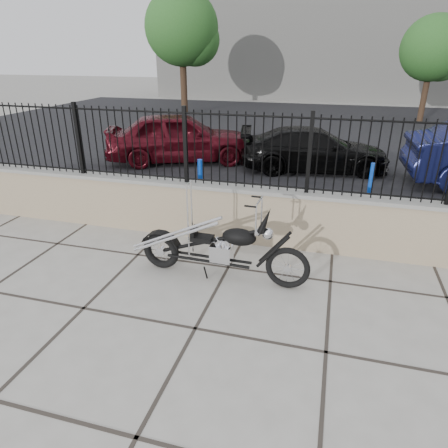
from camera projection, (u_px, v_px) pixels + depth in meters
name	position (u px, v px, depth m)	size (l,w,h in m)	color
ground_plane	(195.00, 329.00, 4.69)	(90.00, 90.00, 0.00)	#99968E
parking_lot	(300.00, 134.00, 15.74)	(30.00, 30.00, 0.00)	black
retaining_wall	(244.00, 214.00, 6.71)	(14.00, 0.36, 0.96)	gray
iron_fence	(245.00, 151.00, 6.28)	(14.00, 0.08, 1.20)	black
background_building	(326.00, 35.00, 26.51)	(22.00, 6.00, 8.00)	beige
chopper_motorcycle	(218.00, 232.00, 5.50)	(2.35, 0.41, 1.41)	black
car_red	(180.00, 137.00, 11.52)	(1.68, 4.18, 1.42)	#450912
car_black	(314.00, 150.00, 10.69)	(1.60, 3.93, 1.14)	black
bollard_a	(200.00, 180.00, 8.61)	(0.11, 0.11, 0.89)	#0B38B1
bollard_b	(371.00, 183.00, 8.43)	(0.10, 0.10, 0.87)	blue
tree_left	(181.00, 24.00, 19.18)	(3.55, 3.55, 5.99)	#382619
tree_right	(434.00, 45.00, 17.03)	(2.74, 2.74, 4.62)	#382619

